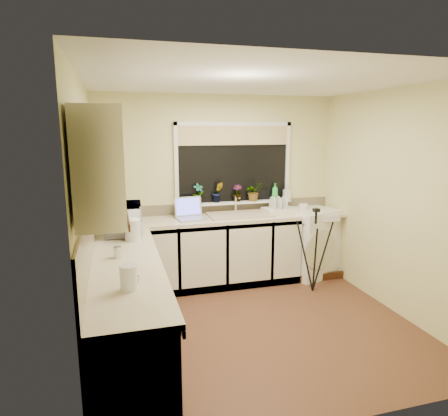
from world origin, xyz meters
TOP-DOWN VIEW (x-y plane):
  - floor at (0.00, 0.00)m, footprint 3.20×3.20m
  - ceiling at (0.00, 0.00)m, footprint 3.20×3.20m
  - wall_back at (0.00, 1.50)m, footprint 3.20×0.00m
  - wall_front at (0.00, -1.50)m, footprint 3.20×0.00m
  - wall_left at (-1.60, 0.00)m, footprint 0.00×3.00m
  - wall_right at (1.60, 0.00)m, footprint 0.00×3.00m
  - base_cabinet_back at (-0.33, 1.20)m, footprint 2.55×0.60m
  - base_cabinet_left at (-1.30, -0.30)m, footprint 0.54×2.40m
  - worktop_back at (0.00, 1.20)m, footprint 3.20×0.60m
  - worktop_left at (-1.30, -0.30)m, footprint 0.60×2.40m
  - upper_cabinet at (-1.44, -0.45)m, footprint 0.28×1.90m
  - splashback_left at (-1.59, -0.30)m, footprint 0.02×2.40m
  - splashback_back at (0.00, 1.49)m, footprint 3.20×0.02m
  - window_glass at (0.20, 1.49)m, footprint 1.50×0.02m
  - window_blind at (0.20, 1.46)m, footprint 1.50×0.02m
  - windowsill at (0.20, 1.43)m, footprint 1.60×0.14m
  - sink at (0.20, 1.20)m, footprint 0.82×0.46m
  - faucet at (0.20, 1.38)m, footprint 0.03×0.03m
  - washing_machine at (1.21, 1.21)m, footprint 0.82×0.81m
  - laptop at (-0.45, 1.22)m, footprint 0.39×0.36m
  - kettle at (-1.20, 0.39)m, footprint 0.16×0.16m
  - dish_rack at (0.76, 1.21)m, footprint 0.43×0.33m
  - tripod at (1.00, 0.64)m, footprint 0.56×0.56m
  - glass_jug at (-1.30, -0.89)m, footprint 0.12×0.12m
  - steel_jar at (-1.36, -0.14)m, footprint 0.07×0.07m
  - microwave at (-1.28, 0.71)m, footprint 0.41×0.58m
  - plant_a at (-0.30, 1.39)m, footprint 0.16×0.13m
  - plant_b at (-0.04, 1.43)m, footprint 0.15×0.12m
  - plant_c at (0.23, 1.43)m, footprint 0.16×0.16m
  - plant_d at (0.46, 1.40)m, footprint 0.24×0.21m
  - soap_bottle_green at (0.78, 1.42)m, footprint 0.09×0.09m
  - soap_bottle_clear at (0.95, 1.40)m, footprint 0.10×0.10m
  - cup_back at (1.13, 1.25)m, footprint 0.17×0.17m
  - cup_left at (-1.26, -0.86)m, footprint 0.11×0.11m

SIDE VIEW (x-z plane):
  - floor at x=0.00m, z-range 0.00..0.00m
  - base_cabinet_back at x=-0.33m, z-range 0.00..0.86m
  - base_cabinet_left at x=-1.30m, z-range 0.00..0.86m
  - washing_machine at x=1.21m, z-range 0.00..0.93m
  - tripod at x=1.00m, z-range 0.00..1.06m
  - worktop_back at x=0.00m, z-range 0.86..0.90m
  - worktop_left at x=-1.30m, z-range 0.86..0.90m
  - sink at x=0.20m, z-range 0.90..0.93m
  - dish_rack at x=0.76m, z-range 0.90..0.96m
  - cup_left at x=-1.26m, z-range 0.90..0.99m
  - steel_jar at x=-1.36m, z-range 0.90..1.00m
  - cup_back at x=1.13m, z-range 0.90..1.00m
  - laptop at x=-0.45m, z-range 0.84..1.10m
  - splashback_back at x=0.00m, z-range 0.90..1.04m
  - glass_jug at x=-1.30m, z-range 0.90..1.08m
  - kettle at x=-1.20m, z-range 0.90..1.11m
  - faucet at x=0.20m, z-range 0.90..1.14m
  - windowsill at x=0.20m, z-range 1.02..1.05m
  - microwave at x=-1.28m, z-range 0.90..1.21m
  - splashback_left at x=-1.59m, z-range 0.90..1.35m
  - soap_bottle_clear at x=0.95m, z-range 1.05..1.24m
  - plant_c at x=0.23m, z-range 1.05..1.27m
  - soap_bottle_green at x=0.78m, z-range 1.05..1.28m
  - plant_d at x=0.46m, z-range 1.05..1.30m
  - plant_a at x=-0.30m, z-range 1.05..1.32m
  - plant_b at x=-0.04m, z-range 1.05..1.32m
  - wall_back at x=0.00m, z-range -0.38..2.83m
  - wall_front at x=0.00m, z-range -0.38..2.83m
  - wall_left at x=-1.60m, z-range -0.27..2.73m
  - wall_right at x=1.60m, z-range -0.27..2.73m
  - window_glass at x=0.20m, z-range 1.05..2.05m
  - upper_cabinet at x=-1.44m, z-range 1.45..2.15m
  - window_blind at x=0.20m, z-range 1.80..2.05m
  - ceiling at x=0.00m, z-range 2.45..2.45m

